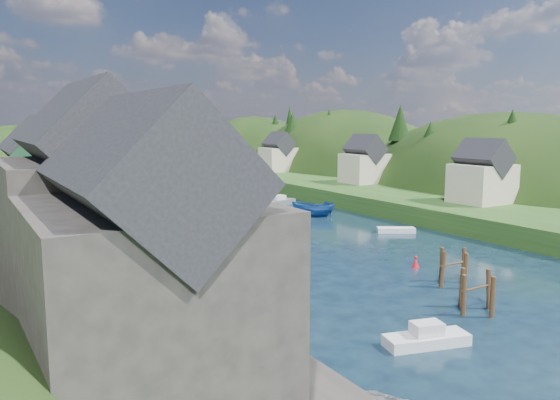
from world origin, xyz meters
TOP-DOWN VIEW (x-y plane):
  - ground at (0.00, 50.00)m, footprint 600.00×600.00m
  - hillside_right at (45.00, 75.00)m, footprint 36.00×245.56m
  - far_hills at (1.22, 174.01)m, footprint 103.00×68.00m
  - hill_trees at (0.54, 64.62)m, footprint 91.16×145.53m
  - quay_left at (-24.00, 20.00)m, footprint 12.00×110.00m
  - quayside_buildings at (-26.00, 6.39)m, footprint 8.00×35.84m
  - boat_sheds at (-26.00, 39.00)m, footprint 7.00×21.00m
  - terrace_right at (25.00, 40.00)m, footprint 16.00×120.00m
  - right_bank_cottages at (28.00, 48.33)m, footprint 9.00×59.24m
  - piling_cluster_near at (-1.89, -1.04)m, footprint 3.05×2.86m
  - piling_cluster_far at (1.66, 4.13)m, footprint 2.88×2.72m
  - channel_buoy_near at (2.84, 9.36)m, footprint 0.70×0.70m
  - channel_buoy_far at (-1.19, 25.54)m, footprint 0.70×0.70m
  - moored_boats at (-2.04, 20.55)m, footprint 37.67×88.67m

SIDE VIEW (x-z plane):
  - far_hills at x=1.22m, z-range -32.80..11.20m
  - hillside_right at x=45.00m, z-range -31.41..16.59m
  - ground at x=0.00m, z-range 0.00..0.00m
  - channel_buoy_near at x=2.84m, z-range -0.07..1.03m
  - channel_buoy_far at x=-1.19m, z-range -0.07..1.03m
  - moored_boats at x=-2.04m, z-range -0.49..1.80m
  - quay_left at x=-24.00m, z-range 0.00..2.00m
  - piling_cluster_near at x=-1.89m, z-range -0.57..2.86m
  - piling_cluster_far at x=1.66m, z-range -0.57..2.87m
  - terrace_right at x=25.00m, z-range 0.00..2.40m
  - boat_sheds at x=-26.00m, z-range 1.52..9.02m
  - right_bank_cottages at x=28.00m, z-range 1.64..10.05m
  - quayside_buildings at x=-26.00m, z-range 0.64..13.54m
  - hill_trees at x=0.54m, z-range 4.76..17.42m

